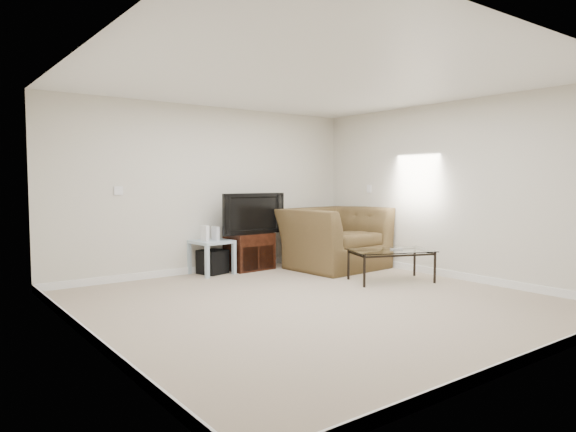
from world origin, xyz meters
TOP-DOWN VIEW (x-y plane):
  - floor at (0.00, 0.00)m, footprint 5.00×5.00m
  - ceiling at (0.00, 0.00)m, footprint 5.00×5.00m
  - wall_back at (0.00, 2.50)m, footprint 5.00×0.02m
  - wall_left at (-2.50, 0.00)m, footprint 0.02×5.00m
  - wall_right at (2.50, 0.00)m, footprint 0.02×5.00m
  - plate_back at (-1.40, 2.49)m, footprint 0.12×0.02m
  - plate_right_switch at (2.49, 1.60)m, footprint 0.02×0.09m
  - plate_right_outlet at (2.49, 1.30)m, footprint 0.02×0.08m
  - tv_stand at (0.55, 2.28)m, footprint 0.71×0.52m
  - dvd_player at (0.56, 2.24)m, footprint 0.42×0.31m
  - television at (0.56, 2.25)m, footprint 1.01×0.21m
  - side_table at (-0.11, 2.28)m, footprint 0.58×0.58m
  - subwoofer at (-0.08, 2.30)m, footprint 0.43×0.43m
  - game_console at (-0.23, 2.25)m, footprint 0.06×0.17m
  - game_case at (-0.04, 2.27)m, footprint 0.06×0.15m
  - recliner at (1.71, 1.60)m, footprint 1.54×1.06m
  - coffee_table at (1.61, 0.32)m, footprint 1.26×0.99m
  - remote at (1.69, 0.29)m, footprint 0.16×0.15m

SIDE VIEW (x-z plane):
  - floor at x=0.00m, z-range 0.00..0.00m
  - subwoofer at x=-0.08m, z-range 0.00..0.35m
  - coffee_table at x=1.61m, z-range 0.00..0.43m
  - side_table at x=-0.11m, z-range 0.00..0.51m
  - tv_stand at x=0.55m, z-range 0.00..0.57m
  - plate_right_outlet at x=2.49m, z-range 0.24..0.36m
  - remote at x=1.69m, z-range 0.44..0.45m
  - dvd_player at x=0.56m, z-range 0.45..0.50m
  - game_case at x=-0.04m, z-range 0.51..0.71m
  - game_console at x=-0.23m, z-range 0.51..0.74m
  - recliner at x=1.71m, z-range 0.00..1.29m
  - television at x=0.56m, z-range 0.57..1.20m
  - wall_back at x=0.00m, z-range 0.00..2.50m
  - wall_left at x=-2.50m, z-range 0.00..2.50m
  - wall_right at x=2.50m, z-range 0.00..2.50m
  - plate_back at x=-1.40m, z-range 1.19..1.31m
  - plate_right_switch at x=2.49m, z-range 1.19..1.31m
  - ceiling at x=0.00m, z-range 2.50..2.50m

